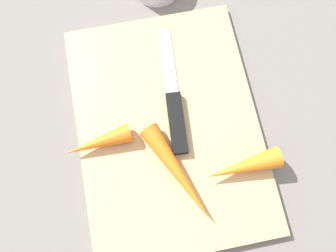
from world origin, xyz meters
name	(u,v)px	position (x,y,z in m)	size (l,w,h in m)	color
ground_plane	(168,128)	(0.00, 0.00, 0.00)	(1.40, 1.40, 0.00)	slate
cutting_board	(168,127)	(0.00, 0.00, 0.01)	(0.36, 0.26, 0.01)	tan
knife	(176,115)	(-0.01, 0.01, 0.02)	(0.20, 0.04, 0.01)	#B7B7BC
carrot_longest	(176,174)	(0.07, 0.00, 0.03)	(0.03, 0.03, 0.15)	orange
carrot_shortest	(98,143)	(0.01, -0.10, 0.03)	(0.03, 0.03, 0.09)	orange
carrot_medium	(243,167)	(0.08, 0.09, 0.03)	(0.03, 0.03, 0.10)	orange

